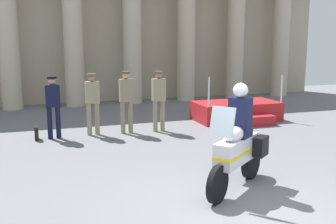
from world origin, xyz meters
name	(u,v)px	position (x,y,z in m)	size (l,w,h in m)	color
ground_plane	(251,215)	(0.00, 0.00, 0.00)	(28.58, 28.58, 0.00)	slate
colonnade_backdrop	(129,24)	(0.93, 11.81, 3.30)	(18.66, 1.62, 6.26)	#B6AB91
reviewing_stand	(237,112)	(3.29, 6.51, 0.29)	(2.75, 1.92, 1.51)	#B21E23
officer_in_row_0	(53,102)	(-2.58, 5.90, 0.99)	(0.39, 0.24, 1.68)	black
officer_in_row_1	(93,99)	(-1.52, 5.99, 1.02)	(0.39, 0.24, 1.72)	gray
officer_in_row_2	(126,97)	(-0.58, 5.91, 1.04)	(0.39, 0.24, 1.77)	#847A5B
officer_in_row_3	(159,96)	(0.36, 5.84, 1.04)	(0.39, 0.24, 1.75)	gray
motorcycle_with_rider	(238,145)	(0.32, 1.05, 0.79)	(1.72, 1.39, 1.90)	black
briefcase_on_ground	(36,133)	(-3.04, 5.92, 0.18)	(0.10, 0.32, 0.36)	black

